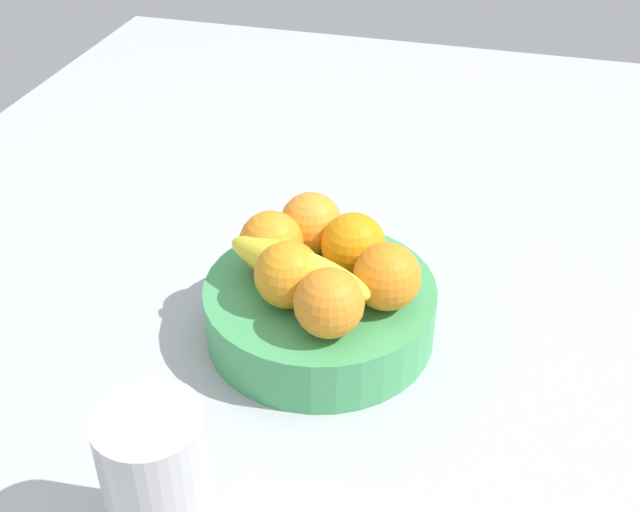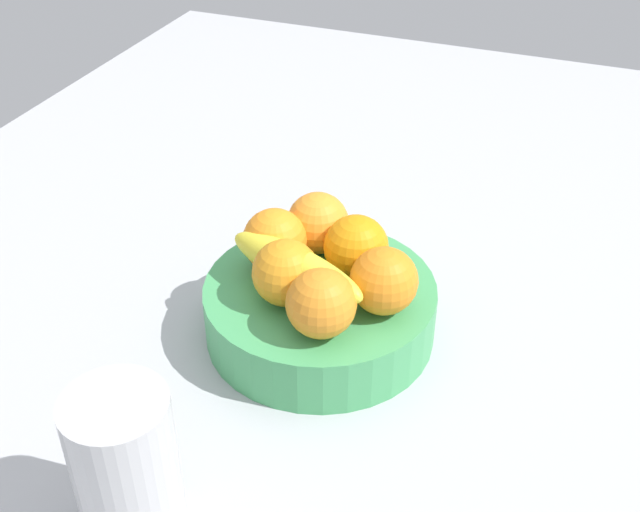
# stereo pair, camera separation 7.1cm
# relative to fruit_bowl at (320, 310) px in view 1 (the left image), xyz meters

# --- Properties ---
(ground_plane) EXTENTS (1.80, 1.40, 0.03)m
(ground_plane) POSITION_rel_fruit_bowl_xyz_m (0.02, -0.03, -0.05)
(ground_plane) COLOR #AEB0B5
(fruit_bowl) EXTENTS (0.25, 0.25, 0.06)m
(fruit_bowl) POSITION_rel_fruit_bowl_xyz_m (0.00, 0.00, 0.00)
(fruit_bowl) COLOR #44A25E
(fruit_bowl) RESTS_ON ground_plane
(orange_front_left) EXTENTS (0.07, 0.07, 0.07)m
(orange_front_left) POSITION_rel_fruit_bowl_xyz_m (0.04, -0.03, 0.07)
(orange_front_left) COLOR orange
(orange_front_left) RESTS_ON fruit_bowl
(orange_front_right) EXTENTS (0.07, 0.07, 0.07)m
(orange_front_right) POSITION_rel_fruit_bowl_xyz_m (0.07, 0.03, 0.07)
(orange_front_right) COLOR orange
(orange_front_right) RESTS_ON fruit_bowl
(orange_center) EXTENTS (0.07, 0.07, 0.07)m
(orange_center) POSITION_rel_fruit_bowl_xyz_m (0.02, 0.06, 0.07)
(orange_center) COLOR orange
(orange_center) RESTS_ON fruit_bowl
(orange_back_left) EXTENTS (0.07, 0.07, 0.07)m
(orange_back_left) POSITION_rel_fruit_bowl_xyz_m (-0.03, 0.02, 0.07)
(orange_back_left) COLOR orange
(orange_back_left) RESTS_ON fruit_bowl
(orange_back_right) EXTENTS (0.07, 0.07, 0.07)m
(orange_back_right) POSITION_rel_fruit_bowl_xyz_m (-0.07, -0.03, 0.07)
(orange_back_right) COLOR orange
(orange_back_right) RESTS_ON fruit_bowl
(orange_top_stack) EXTENTS (0.07, 0.07, 0.07)m
(orange_top_stack) POSITION_rel_fruit_bowl_xyz_m (-0.01, -0.07, 0.07)
(orange_top_stack) COLOR orange
(orange_top_stack) RESTS_ON fruit_bowl
(banana_bunch) EXTENTS (0.13, 0.17, 0.06)m
(banana_bunch) POSITION_rel_fruit_bowl_xyz_m (-0.02, 0.02, 0.06)
(banana_bunch) COLOR yellow
(banana_bunch) RESTS_ON fruit_bowl
(thermos_tumbler) EXTENTS (0.08, 0.08, 0.15)m
(thermos_tumbler) POSITION_rel_fruit_bowl_xyz_m (-0.29, 0.05, 0.04)
(thermos_tumbler) COLOR #BABBBD
(thermos_tumbler) RESTS_ON ground_plane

